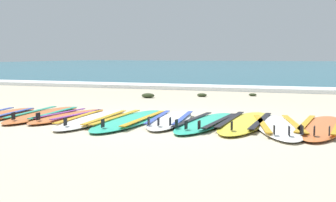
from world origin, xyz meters
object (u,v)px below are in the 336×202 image
surfboard_3 (93,119)px  surfboard_4 (131,120)px  surfboard_1 (43,114)px  surfboard_9 (322,127)px  surfboard_8 (278,126)px  surfboard_7 (245,122)px  surfboard_5 (171,120)px  surfboard_2 (69,116)px  surfboard_6 (207,122)px

surfboard_3 → surfboard_4: bearing=11.1°
surfboard_1 → surfboard_9: same height
surfboard_8 → surfboard_9: size_ratio=1.03×
surfboard_7 → surfboard_9: bearing=-4.2°
surfboard_1 → surfboard_5: (2.21, 0.15, 0.00)m
surfboard_4 → surfboard_2: bearing=177.5°
surfboard_1 → surfboard_3: 1.08m
surfboard_1 → surfboard_6: same height
surfboard_1 → surfboard_7: same height
surfboard_3 → surfboard_7: same height
surfboard_4 → surfboard_7: size_ratio=1.02×
surfboard_6 → surfboard_8: same height
surfboard_2 → surfboard_9: size_ratio=0.81×
surfboard_2 → surfboard_9: same height
surfboard_4 → surfboard_5: 0.61m
surfboard_3 → surfboard_8: size_ratio=0.96×
surfboard_4 → surfboard_7: same height
surfboard_6 → surfboard_8: size_ratio=0.92×
surfboard_7 → surfboard_9: 1.08m
surfboard_5 → surfboard_6: same height
surfboard_6 → surfboard_5: bearing=172.1°
surfboard_3 → surfboard_9: (3.36, 0.40, 0.00)m
surfboard_4 → surfboard_7: bearing=12.0°
surfboard_2 → surfboard_1: bearing=175.9°
surfboard_7 → surfboard_8: bearing=-22.4°
surfboard_3 → surfboard_8: (2.78, 0.27, 0.00)m
surfboard_4 → surfboard_8: 2.20m
surfboard_7 → surfboard_4: bearing=-168.0°
surfboard_4 → surfboard_3: bearing=-168.9°
surfboard_5 → surfboard_8: size_ratio=0.90×
surfboard_7 → surfboard_8: size_ratio=1.00×
surfboard_1 → surfboard_9: 4.42m
surfboard_6 → surfboard_7: 0.57m
surfboard_2 → surfboard_6: (2.28, 0.11, 0.00)m
surfboard_1 → surfboard_7: (3.34, 0.27, -0.00)m
surfboard_5 → surfboard_9: (2.20, 0.04, -0.00)m
surfboard_5 → surfboard_1: bearing=-176.1°
surfboard_1 → surfboard_3: size_ratio=0.98×
surfboard_2 → surfboard_5: (1.69, 0.19, 0.00)m
surfboard_2 → surfboard_6: 2.29m
surfboard_1 → surfboard_4: bearing=-3.0°
surfboard_6 → surfboard_9: size_ratio=0.95×
surfboard_1 → surfboard_5: size_ratio=1.05×
surfboard_3 → surfboard_8: 2.80m
surfboard_5 → surfboard_6: size_ratio=0.97×
surfboard_4 → surfboard_8: bearing=4.0°
surfboard_2 → surfboard_3: bearing=-17.3°
surfboard_1 → surfboard_7: 3.35m
surfboard_9 → surfboard_2: bearing=-176.6°
surfboard_2 → surfboard_3: size_ratio=0.82×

